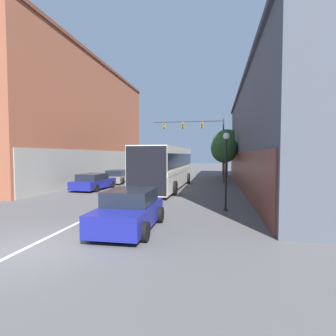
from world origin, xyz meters
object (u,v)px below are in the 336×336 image
(parked_car_left_near, at_px, (117,177))
(traffic_signal_gantry, at_px, (200,134))
(street_lamp, at_px, (226,165))
(street_tree_near, at_px, (224,148))
(bus, at_px, (166,165))
(hatchback_foreground, at_px, (129,211))
(street_tree_far, at_px, (227,146))
(parked_car_left_mid, at_px, (93,182))
(parked_car_left_far, at_px, (136,172))

(parked_car_left_near, distance_m, traffic_signal_gantry, 13.22)
(street_lamp, distance_m, street_tree_near, 13.15)
(bus, xyz_separation_m, hatchback_foreground, (0.93, -12.06, -1.19))
(parked_car_left_near, distance_m, street_tree_near, 10.90)
(street_tree_near, distance_m, street_tree_far, 6.31)
(hatchback_foreground, bearing_deg, traffic_signal_gantry, -3.12)
(street_tree_far, bearing_deg, street_tree_near, -94.46)
(traffic_signal_gantry, bearing_deg, street_tree_near, -70.32)
(parked_car_left_near, relative_size, street_tree_near, 1.01)
(street_lamp, bearing_deg, hatchback_foreground, -132.57)
(traffic_signal_gantry, distance_m, street_tree_near, 8.57)
(street_tree_far, bearing_deg, bus, -115.05)
(street_tree_far, bearing_deg, traffic_signal_gantry, 154.84)
(parked_car_left_near, relative_size, parked_car_left_mid, 1.11)
(street_lamp, xyz_separation_m, street_tree_near, (0.23, 13.10, 1.09))
(parked_car_left_far, height_order, street_tree_far, street_tree_far)
(bus, xyz_separation_m, parked_car_left_far, (-5.77, 9.77, -1.22))
(hatchback_foreground, distance_m, street_tree_far, 23.93)
(parked_car_left_mid, xyz_separation_m, parked_car_left_far, (-0.23, 11.73, 0.05))
(street_lamp, bearing_deg, bus, 119.26)
(bus, height_order, street_tree_near, street_tree_near)
(hatchback_foreground, height_order, street_lamp, street_lamp)
(parked_car_left_near, distance_m, street_lamp, 15.24)
(bus, relative_size, street_lamp, 3.17)
(hatchback_foreground, height_order, street_tree_near, street_tree_near)
(street_lamp, xyz_separation_m, street_tree_far, (0.72, 19.38, 1.59))
(hatchback_foreground, xyz_separation_m, street_lamp, (3.62, 3.94, 1.59))
(hatchback_foreground, bearing_deg, parked_car_left_mid, 31.92)
(parked_car_left_far, xyz_separation_m, street_lamp, (10.31, -17.89, 1.62))
(hatchback_foreground, relative_size, street_tree_near, 0.81)
(hatchback_foreground, relative_size, street_tree_far, 0.67)
(parked_car_left_mid, relative_size, traffic_signal_gantry, 0.48)
(parked_car_left_far, bearing_deg, traffic_signal_gantry, -71.86)
(parked_car_left_near, height_order, street_tree_near, street_tree_near)
(hatchback_foreground, height_order, street_tree_far, street_tree_far)
(parked_car_left_mid, relative_size, street_lamp, 1.14)
(street_tree_far, bearing_deg, street_lamp, -92.11)
(parked_car_left_near, relative_size, street_lamp, 1.26)
(parked_car_left_near, relative_size, parked_car_left_far, 1.18)
(parked_car_left_mid, distance_m, street_lamp, 11.93)
(bus, xyz_separation_m, traffic_signal_gantry, (1.98, 12.81, 3.60))
(parked_car_left_near, distance_m, parked_car_left_far, 6.64)
(hatchback_foreground, xyz_separation_m, street_tree_far, (4.33, 23.32, 3.18))
(bus, distance_m, hatchback_foreground, 12.15)
(street_tree_near, bearing_deg, parked_car_left_near, -169.85)
(hatchback_foreground, distance_m, street_lamp, 5.58)
(hatchback_foreground, bearing_deg, parked_car_left_far, 16.35)
(street_tree_near, xyz_separation_m, street_tree_far, (0.49, 6.28, 0.50))
(bus, relative_size, hatchback_foreground, 3.13)
(bus, distance_m, traffic_signal_gantry, 13.45)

